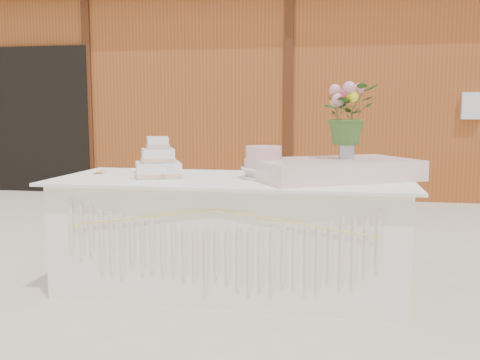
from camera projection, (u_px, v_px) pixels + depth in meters
name	position (u px, v px, depth m)	size (l,w,h in m)	color
ground	(232.00, 288.00, 3.72)	(80.00, 80.00, 0.00)	beige
barn	(299.00, 86.00, 9.36)	(12.60, 4.60, 3.30)	brown
cake_table	(232.00, 233.00, 3.67)	(2.40, 1.00, 0.77)	white
wedding_cake	(158.00, 163.00, 3.69)	(0.41, 0.41, 0.28)	white
pink_cake_stand	(264.00, 161.00, 3.58)	(0.31, 0.31, 0.22)	white
satin_runner	(334.00, 169.00, 3.56)	(1.05, 0.61, 0.13)	beige
flower_vase	(347.00, 148.00, 3.60)	(0.11, 0.11, 0.14)	#ADAEB2
bouquet	(348.00, 107.00, 3.56)	(0.37, 0.32, 0.41)	#375923
loose_flowers	(93.00, 172.00, 3.90)	(0.14, 0.35, 0.02)	pink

